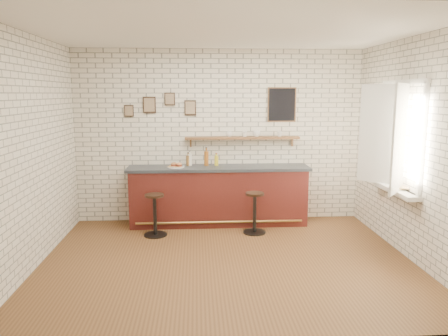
{
  "coord_description": "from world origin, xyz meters",
  "views": [
    {
      "loc": [
        -0.4,
        -5.65,
        2.24
      ],
      "look_at": [
        0.02,
        0.9,
        1.12
      ],
      "focal_mm": 35.0,
      "sensor_mm": 36.0,
      "label": 1
    }
  ],
  "objects_px": {
    "bar_stool_left": "(155,213)",
    "book_upper": "(397,187)",
    "bitters_bottle_white": "(190,160)",
    "shelf_cup_a": "(229,134)",
    "shelf_cup_d": "(280,134)",
    "condiment_bottle_yellow": "(216,160)",
    "ciabatta_sandwich": "(177,165)",
    "bitters_bottle_brown": "(188,160)",
    "sandwich_plate": "(176,167)",
    "book_lower": "(395,188)",
    "bar_counter": "(219,195)",
    "shelf_cup_c": "(257,134)",
    "shelf_cup_b": "(245,134)",
    "bitters_bottle_amber": "(206,158)",
    "bar_stool_right": "(255,211)"
  },
  "relations": [
    {
      "from": "bar_stool_left",
      "to": "book_upper",
      "type": "bearing_deg",
      "value": -15.95
    },
    {
      "from": "bitters_bottle_white",
      "to": "shelf_cup_a",
      "type": "distance_m",
      "value": 0.82
    },
    {
      "from": "book_upper",
      "to": "shelf_cup_d",
      "type": "bearing_deg",
      "value": 141.88
    },
    {
      "from": "bitters_bottle_white",
      "to": "condiment_bottle_yellow",
      "type": "bearing_deg",
      "value": 0.0
    },
    {
      "from": "shelf_cup_d",
      "to": "ciabatta_sandwich",
      "type": "bearing_deg",
      "value": 161.08
    },
    {
      "from": "bitters_bottle_brown",
      "to": "bar_stool_left",
      "type": "relative_size",
      "value": 0.35
    },
    {
      "from": "sandwich_plate",
      "to": "bitters_bottle_white",
      "type": "distance_m",
      "value": 0.3
    },
    {
      "from": "bitters_bottle_white",
      "to": "book_upper",
      "type": "relative_size",
      "value": 1.17
    },
    {
      "from": "bar_stool_left",
      "to": "book_lower",
      "type": "xyz_separation_m",
      "value": [
        3.45,
        -0.96,
        0.58
      ]
    },
    {
      "from": "ciabatta_sandwich",
      "to": "bitters_bottle_brown",
      "type": "distance_m",
      "value": 0.25
    },
    {
      "from": "bar_counter",
      "to": "bitters_bottle_white",
      "type": "bearing_deg",
      "value": 166.13
    },
    {
      "from": "shelf_cup_a",
      "to": "book_upper",
      "type": "xyz_separation_m",
      "value": [
        2.2,
        -1.77,
        -0.59
      ]
    },
    {
      "from": "condiment_bottle_yellow",
      "to": "shelf_cup_c",
      "type": "relative_size",
      "value": 1.7
    },
    {
      "from": "shelf_cup_b",
      "to": "shelf_cup_d",
      "type": "distance_m",
      "value": 0.62
    },
    {
      "from": "bitters_bottle_brown",
      "to": "bitters_bottle_amber",
      "type": "height_order",
      "value": "bitters_bottle_amber"
    },
    {
      "from": "shelf_cup_a",
      "to": "shelf_cup_d",
      "type": "relative_size",
      "value": 1.21
    },
    {
      "from": "shelf_cup_b",
      "to": "shelf_cup_d",
      "type": "xyz_separation_m",
      "value": [
        0.62,
        0.0,
        -0.0
      ]
    },
    {
      "from": "condiment_bottle_yellow",
      "to": "book_lower",
      "type": "height_order",
      "value": "condiment_bottle_yellow"
    },
    {
      "from": "bar_counter",
      "to": "bar_stool_right",
      "type": "distance_m",
      "value": 0.79
    },
    {
      "from": "bar_counter",
      "to": "book_upper",
      "type": "height_order",
      "value": "bar_counter"
    },
    {
      "from": "sandwich_plate",
      "to": "bar_stool_right",
      "type": "relative_size",
      "value": 0.42
    },
    {
      "from": "bar_counter",
      "to": "condiment_bottle_yellow",
      "type": "distance_m",
      "value": 0.61
    },
    {
      "from": "shelf_cup_d",
      "to": "book_upper",
      "type": "distance_m",
      "value": 2.28
    },
    {
      "from": "bar_stool_right",
      "to": "shelf_cup_a",
      "type": "relative_size",
      "value": 6.0
    },
    {
      "from": "sandwich_plate",
      "to": "bitters_bottle_amber",
      "type": "relative_size",
      "value": 0.88
    },
    {
      "from": "shelf_cup_a",
      "to": "sandwich_plate",
      "type": "bearing_deg",
      "value": -169.85
    },
    {
      "from": "bitters_bottle_white",
      "to": "bar_counter",
      "type": "bearing_deg",
      "value": -13.87
    },
    {
      "from": "bar_stool_left",
      "to": "ciabatta_sandwich",
      "type": "bearing_deg",
      "value": 58.77
    },
    {
      "from": "ciabatta_sandwich",
      "to": "book_upper",
      "type": "xyz_separation_m",
      "value": [
        3.12,
        -1.53,
        -0.1
      ]
    },
    {
      "from": "bar_counter",
      "to": "condiment_bottle_yellow",
      "type": "relative_size",
      "value": 14.33
    },
    {
      "from": "bitters_bottle_brown",
      "to": "shelf_cup_d",
      "type": "xyz_separation_m",
      "value": [
        1.6,
        0.08,
        0.44
      ]
    },
    {
      "from": "shelf_cup_b",
      "to": "book_lower",
      "type": "height_order",
      "value": "shelf_cup_b"
    },
    {
      "from": "sandwich_plate",
      "to": "shelf_cup_b",
      "type": "distance_m",
      "value": 1.32
    },
    {
      "from": "bitters_bottle_amber",
      "to": "shelf_cup_a",
      "type": "xyz_separation_m",
      "value": [
        0.41,
        0.08,
        0.4
      ]
    },
    {
      "from": "sandwich_plate",
      "to": "bar_counter",
      "type": "bearing_deg",
      "value": 2.48
    },
    {
      "from": "ciabatta_sandwich",
      "to": "condiment_bottle_yellow",
      "type": "bearing_deg",
      "value": 12.58
    },
    {
      "from": "bitters_bottle_amber",
      "to": "bar_stool_right",
      "type": "xyz_separation_m",
      "value": [
        0.76,
        -0.67,
        -0.78
      ]
    },
    {
      "from": "bar_stool_right",
      "to": "bitters_bottle_white",
      "type": "bearing_deg",
      "value": 147.38
    },
    {
      "from": "bitters_bottle_white",
      "to": "bitters_bottle_brown",
      "type": "bearing_deg",
      "value": -180.0
    },
    {
      "from": "shelf_cup_a",
      "to": "shelf_cup_b",
      "type": "distance_m",
      "value": 0.27
    },
    {
      "from": "shelf_cup_a",
      "to": "book_upper",
      "type": "height_order",
      "value": "shelf_cup_a"
    },
    {
      "from": "shelf_cup_c",
      "to": "book_lower",
      "type": "xyz_separation_m",
      "value": [
        1.73,
        -1.74,
        -0.61
      ]
    },
    {
      "from": "sandwich_plate",
      "to": "shelf_cup_c",
      "type": "height_order",
      "value": "shelf_cup_c"
    },
    {
      "from": "sandwich_plate",
      "to": "shelf_cup_d",
      "type": "height_order",
      "value": "shelf_cup_d"
    },
    {
      "from": "shelf_cup_c",
      "to": "book_upper",
      "type": "height_order",
      "value": "shelf_cup_c"
    },
    {
      "from": "bar_counter",
      "to": "bitters_bottle_brown",
      "type": "xyz_separation_m",
      "value": [
        -0.52,
        0.12,
        0.6
      ]
    },
    {
      "from": "bar_counter",
      "to": "ciabatta_sandwich",
      "type": "xyz_separation_m",
      "value": [
        -0.71,
        -0.03,
        0.55
      ]
    },
    {
      "from": "bitters_bottle_white",
      "to": "condiment_bottle_yellow",
      "type": "height_order",
      "value": "bitters_bottle_white"
    },
    {
      "from": "ciabatta_sandwich",
      "to": "shelf_cup_d",
      "type": "xyz_separation_m",
      "value": [
        1.8,
        0.23,
        0.49
      ]
    },
    {
      "from": "bitters_bottle_amber",
      "to": "shelf_cup_b",
      "type": "distance_m",
      "value": 0.79
    }
  ]
}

